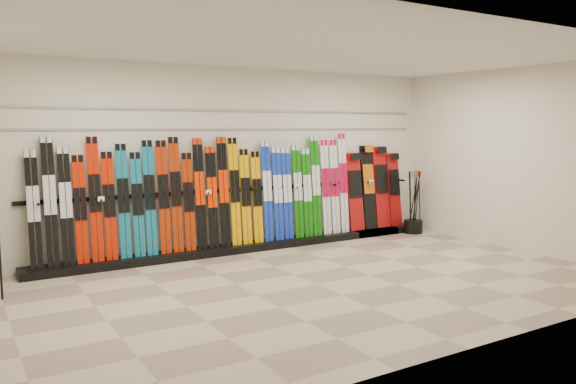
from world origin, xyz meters
TOP-DOWN VIEW (x-y plane):
  - floor at (0.00, 0.00)m, footprint 8.00×8.00m
  - back_wall at (0.00, 2.50)m, footprint 8.00×0.00m
  - right_wall at (4.00, 0.00)m, footprint 0.00×5.00m
  - ceiling at (0.00, 0.00)m, footprint 8.00×8.00m
  - ski_rack_base at (0.22, 2.28)m, footprint 8.00×0.40m
  - skis at (-0.45, 2.31)m, footprint 5.38×0.19m
  - snowboards at (2.92, 2.35)m, footprint 1.26×0.24m
  - pole_bin at (3.60, 2.00)m, footprint 0.36×0.36m
  - ski_poles at (3.59, 1.99)m, footprint 0.32×0.29m
  - slatwall_rail_0 at (0.00, 2.48)m, footprint 7.60×0.02m
  - slatwall_rail_1 at (0.00, 2.48)m, footprint 7.60×0.02m

SIDE VIEW (x-z plane):
  - floor at x=0.00m, z-range 0.00..0.00m
  - ski_rack_base at x=0.22m, z-range 0.00..0.12m
  - pole_bin at x=3.60m, z-range 0.00..0.25m
  - ski_poles at x=3.59m, z-range 0.02..1.20m
  - snowboards at x=2.92m, z-range 0.08..1.65m
  - skis at x=-0.45m, z-range 0.05..1.85m
  - back_wall at x=0.00m, z-range -2.50..5.50m
  - right_wall at x=4.00m, z-range -1.00..4.00m
  - slatwall_rail_0 at x=0.00m, z-range 1.98..2.02m
  - slatwall_rail_1 at x=0.00m, z-range 2.28..2.31m
  - ceiling at x=0.00m, z-range 3.00..3.00m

